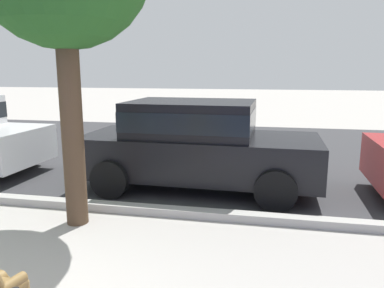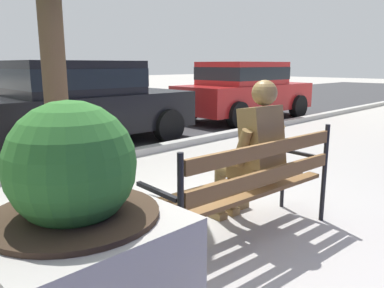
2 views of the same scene
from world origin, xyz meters
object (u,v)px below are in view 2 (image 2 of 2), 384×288
park_bench (251,181)px  bronze_statue_seated (250,157)px  concrete_planter (77,242)px  parked_car_black (81,101)px  parked_car_red (244,89)px

park_bench → bronze_statue_seated: bearing=38.7°
concrete_planter → parked_car_black: parked_car_black is taller
parked_car_black → bronze_statue_seated: bearing=-98.9°
park_bench → parked_car_red: 7.43m
bronze_statue_seated → concrete_planter: 1.86m
parked_car_red → park_bench: bearing=-142.0°
parked_car_red → parked_car_black: bearing=180.0°
bronze_statue_seated → parked_car_red: size_ratio=0.33×
bronze_statue_seated → parked_car_red: 7.09m
park_bench → concrete_planter: bearing=-179.8°
park_bench → bronze_statue_seated: size_ratio=1.34×
park_bench → parked_car_black: 4.68m
concrete_planter → parked_car_black: size_ratio=0.32×
parked_car_black → parked_car_red: size_ratio=1.00×
concrete_planter → parked_car_red: bearing=31.6°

